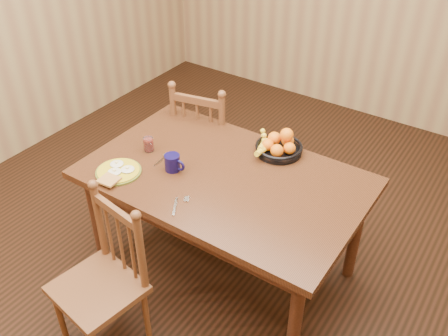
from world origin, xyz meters
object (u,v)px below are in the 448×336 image
Objects in this scene: chair_far at (207,142)px; fruit_bowl at (278,146)px; coffee_mug at (173,163)px; dining_table at (224,187)px; breakfast_plate at (118,171)px; chair_near at (103,282)px.

chair_far reaches higher than fruit_bowl.
coffee_mug is 0.41× the size of fruit_bowl.
chair_far is 7.27× the size of coffee_mug.
chair_far is at bearing 133.17° from dining_table.
breakfast_plate is at bearing -147.69° from dining_table.
chair_near is (0.32, -1.37, -0.02)m from chair_far.
chair_far is at bearing 163.87° from fruit_bowl.
chair_near is at bearing -107.18° from fruit_bowl.
dining_table is 5.50× the size of breakfast_plate.
chair_far is at bearing 112.07° from chair_near.
coffee_mug is (0.27, -0.70, 0.33)m from chair_far.
coffee_mug reaches higher than dining_table.
dining_table is 1.65× the size of chair_far.
fruit_bowl is at bearing 151.84° from chair_far.
fruit_bowl reaches higher than coffee_mug.
coffee_mug is at bearing 39.94° from breakfast_plate.
dining_table is 0.43m from fruit_bowl.
breakfast_plate is (0.03, -0.90, 0.29)m from chair_far.
coffee_mug is (-0.27, -0.12, 0.14)m from dining_table.
chair_far reaches higher than coffee_mug.
fruit_bowl is at bearing 81.85° from chair_near.
fruit_bowl is at bearing 50.58° from coffee_mug.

